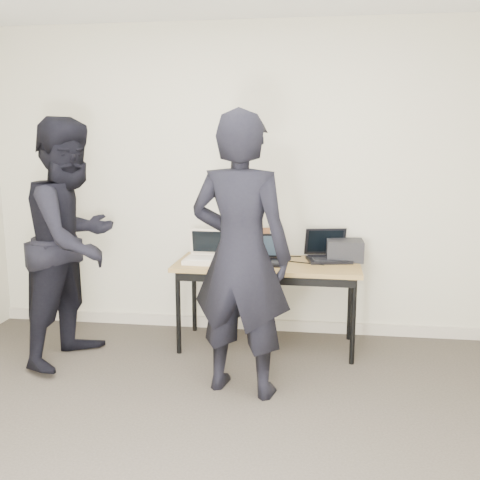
% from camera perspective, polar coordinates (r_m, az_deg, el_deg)
% --- Properties ---
extents(room, '(4.60, 4.60, 2.80)m').
position_cam_1_polar(room, '(2.52, -7.16, 2.35)').
color(room, '#3C352D').
rests_on(room, ground).
extents(desk, '(1.51, 0.68, 0.72)m').
position_cam_1_polar(desk, '(4.39, 2.93, -3.21)').
color(desk, olive).
rests_on(desk, ground).
extents(laptop_beige, '(0.33, 0.32, 0.26)m').
position_cam_1_polar(laptop_beige, '(4.42, -3.71, -1.66)').
color(laptop_beige, beige).
rests_on(laptop_beige, desk).
extents(laptop_center, '(0.31, 0.30, 0.23)m').
position_cam_1_polar(laptop_center, '(4.37, 2.71, -1.77)').
color(laptop_center, black).
rests_on(laptop_center, desk).
extents(laptop_right, '(0.40, 0.39, 0.25)m').
position_cam_1_polar(laptop_right, '(4.53, 9.32, -1.38)').
color(laptop_right, black).
rests_on(laptop_right, desk).
extents(leather_satchel, '(0.37, 0.20, 0.25)m').
position_cam_1_polar(leather_satchel, '(4.59, 0.96, -0.21)').
color(leather_satchel, brown).
rests_on(leather_satchel, desk).
extents(tissue, '(0.14, 0.10, 0.08)m').
position_cam_1_polar(tissue, '(4.56, 1.34, 1.72)').
color(tissue, white).
rests_on(tissue, leather_satchel).
extents(equipment_box, '(0.30, 0.26, 0.17)m').
position_cam_1_polar(equipment_box, '(4.54, 11.10, -1.06)').
color(equipment_box, black).
rests_on(equipment_box, desk).
extents(power_brick, '(0.08, 0.05, 0.03)m').
position_cam_1_polar(power_brick, '(4.24, -0.22, -2.70)').
color(power_brick, black).
rests_on(power_brick, desk).
extents(cables, '(1.02, 0.49, 0.01)m').
position_cam_1_polar(cables, '(4.39, 2.30, -2.35)').
color(cables, silver).
rests_on(cables, desk).
extents(person_typist, '(0.78, 0.60, 1.91)m').
position_cam_1_polar(person_typist, '(3.54, 0.06, -1.69)').
color(person_typist, black).
rests_on(person_typist, ground).
extents(person_observer, '(0.90, 1.05, 1.88)m').
position_cam_1_polar(person_observer, '(4.31, -17.35, -0.16)').
color(person_observer, black).
rests_on(person_observer, ground).
extents(baseboard, '(4.50, 0.03, 0.10)m').
position_cam_1_polar(baseboard, '(4.97, -0.17, -8.88)').
color(baseboard, '#B3A894').
rests_on(baseboard, ground).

